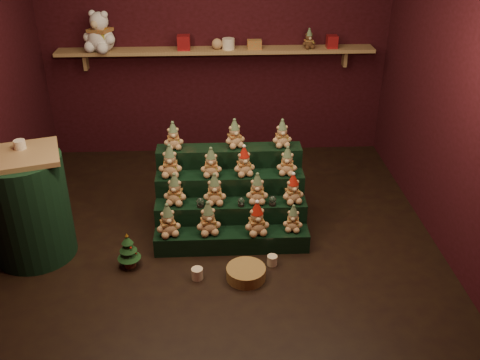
{
  "coord_description": "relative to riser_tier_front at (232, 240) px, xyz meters",
  "views": [
    {
      "loc": [
        -0.01,
        -4.17,
        2.89
      ],
      "look_at": [
        0.19,
        0.25,
        0.5
      ],
      "focal_mm": 40.0,
      "sensor_mm": 36.0,
      "label": 1
    }
  ],
  "objects": [
    {
      "name": "snow_globe_c",
      "position": [
        0.38,
        0.16,
        0.32
      ],
      "size": [
        0.07,
        0.07,
        0.09
      ],
      "color": "black",
      "rests_on": "riser_tier_midfront"
    },
    {
      "name": "teddy_14",
      "position": [
        0.51,
        0.67,
        0.76
      ],
      "size": [
        0.21,
        0.19,
        0.26
      ],
      "primitive_type": null,
      "rotation": [
        0.0,
        0.0,
        0.14
      ],
      "color": "tan",
      "rests_on": "riser_tier_back"
    },
    {
      "name": "riser_tier_back",
      "position": [
        0.0,
        0.66,
        0.27
      ],
      "size": [
        1.4,
        0.22,
        0.72
      ],
      "primitive_type": "cube",
      "color": "black",
      "rests_on": "ground"
    },
    {
      "name": "teddy_4",
      "position": [
        -0.51,
        0.24,
        0.42
      ],
      "size": [
        0.24,
        0.22,
        0.29
      ],
      "primitive_type": null,
      "rotation": [
        0.0,
        0.0,
        -0.17
      ],
      "color": "tan",
      "rests_on": "riser_tier_midfront"
    },
    {
      "name": "mini_christmas_tree",
      "position": [
        -0.9,
        -0.22,
        0.08
      ],
      "size": [
        0.2,
        0.2,
        0.34
      ],
      "rotation": [
        0.0,
        0.0,
        -0.1
      ],
      "color": "#4C291B",
      "rests_on": "ground"
    },
    {
      "name": "back_shelf",
      "position": [
        -0.1,
        2.03,
        1.2
      ],
      "size": [
        3.6,
        0.26,
        0.24
      ],
      "color": "#A28151",
      "rests_on": "ground"
    },
    {
      "name": "teddy_3",
      "position": [
        0.55,
        0.02,
        0.21
      ],
      "size": [
        0.2,
        0.19,
        0.25
      ],
      "primitive_type": null,
      "rotation": [
        0.0,
        0.0,
        -0.18
      ],
      "color": "tan",
      "rests_on": "riser_tier_front"
    },
    {
      "name": "teddy_0",
      "position": [
        -0.57,
        -0.0,
        0.24
      ],
      "size": [
        0.26,
        0.25,
        0.3
      ],
      "primitive_type": null,
      "rotation": [
        0.0,
        0.0,
        0.31
      ],
      "color": "tan",
      "rests_on": "riser_tier_front"
    },
    {
      "name": "ground",
      "position": [
        -0.1,
        0.15,
        -0.09
      ],
      "size": [
        4.0,
        4.0,
        0.0
      ],
      "primitive_type": "plane",
      "color": "black",
      "rests_on": "ground"
    },
    {
      "name": "mug_left",
      "position": [
        -0.31,
        -0.41,
        -0.04
      ],
      "size": [
        0.1,
        0.1,
        0.1
      ],
      "primitive_type": "cylinder",
      "color": "beige",
      "rests_on": "ground"
    },
    {
      "name": "teddy_11",
      "position": [
        0.54,
        0.43,
        0.58
      ],
      "size": [
        0.22,
        0.2,
        0.27
      ],
      "primitive_type": null,
      "rotation": [
        0.0,
        0.0,
        -0.17
      ],
      "color": "tan",
      "rests_on": "riser_tier_midback"
    },
    {
      "name": "back_wall",
      "position": [
        -0.1,
        2.2,
        1.31
      ],
      "size": [
        4.0,
        0.1,
        2.8
      ],
      "primitive_type": "cube",
      "color": "black",
      "rests_on": "ground"
    },
    {
      "name": "mug_right",
      "position": [
        0.35,
        -0.25,
        -0.05
      ],
      "size": [
        0.09,
        0.09,
        0.09
      ],
      "primitive_type": "cylinder",
      "color": "beige",
      "rests_on": "ground"
    },
    {
      "name": "teddy_1",
      "position": [
        -0.21,
        0.01,
        0.24
      ],
      "size": [
        0.25,
        0.24,
        0.31
      ],
      "primitive_type": null,
      "rotation": [
        0.0,
        0.0,
        0.19
      ],
      "color": "tan",
      "rests_on": "riser_tier_front"
    },
    {
      "name": "snow_globe_a",
      "position": [
        -0.28,
        0.16,
        0.32
      ],
      "size": [
        0.07,
        0.07,
        0.09
      ],
      "color": "black",
      "rests_on": "riser_tier_midfront"
    },
    {
      "name": "gift_tin_cream",
      "position": [
        0.04,
        2.0,
        1.29
      ],
      "size": [
        0.14,
        0.14,
        0.12
      ],
      "primitive_type": "cylinder",
      "color": "beige",
      "rests_on": "back_shelf"
    },
    {
      "name": "table_ornament",
      "position": [
        -1.76,
        0.12,
        0.94
      ],
      "size": [
        0.1,
        0.1,
        0.08
      ],
      "primitive_type": "cylinder",
      "color": "beige",
      "rests_on": "side_table"
    },
    {
      "name": "gift_tin_red_b",
      "position": [
        1.21,
        2.0,
        1.3
      ],
      "size": [
        0.12,
        0.12,
        0.14
      ],
      "primitive_type": "cube",
      "color": "maroon",
      "rests_on": "back_shelf"
    },
    {
      "name": "teddy_9",
      "position": [
        -0.17,
        0.43,
        0.59
      ],
      "size": [
        0.2,
        0.19,
        0.28
      ],
      "primitive_type": null,
      "rotation": [
        0.0,
        0.0,
        -0.04
      ],
      "color": "tan",
      "rests_on": "riser_tier_midback"
    },
    {
      "name": "white_bear",
      "position": [
        -1.37,
        1.99,
        1.51
      ],
      "size": [
        0.5,
        0.48,
        0.55
      ],
      "primitive_type": null,
      "rotation": [
        0.0,
        0.0,
        -0.41
      ],
      "color": "white",
      "rests_on": "back_shelf"
    },
    {
      "name": "teddy_13",
      "position": [
        0.05,
        0.68,
        0.77
      ],
      "size": [
        0.24,
        0.23,
        0.27
      ],
      "primitive_type": null,
      "rotation": [
        0.0,
        0.0,
        0.35
      ],
      "color": "tan",
      "rests_on": "riser_tier_back"
    },
    {
      "name": "front_wall",
      "position": [
        -0.1,
        -1.9,
        1.31
      ],
      "size": [
        4.0,
        0.1,
        2.8
      ],
      "primitive_type": "cube",
      "color": "black",
      "rests_on": "ground"
    },
    {
      "name": "brown_bear",
      "position": [
        0.95,
        1.99,
        1.34
      ],
      "size": [
        0.18,
        0.17,
        0.22
      ],
      "primitive_type": null,
      "rotation": [
        0.0,
        0.0,
        0.23
      ],
      "color": "#4D2F19",
      "rests_on": "back_shelf"
    },
    {
      "name": "teddy_7",
      "position": [
        0.57,
        0.21,
        0.41
      ],
      "size": [
        0.24,
        0.22,
        0.28
      ],
      "primitive_type": null,
      "rotation": [
        0.0,
        0.0,
        0.23
      ],
      "color": "tan",
      "rests_on": "riser_tier_midfront"
    },
    {
      "name": "scarf_gift_box",
      "position": [
        0.33,
        2.0,
        1.28
      ],
      "size": [
        0.16,
        0.1,
        0.1
      ],
      "primitive_type": "cube",
      "color": "#CF4D1D",
      "rests_on": "back_shelf"
    },
    {
      "name": "wicker_basket",
      "position": [
        0.1,
        -0.43,
        -0.04
      ],
      "size": [
        0.37,
        0.37,
        0.1
      ],
      "primitive_type": "cylinder",
      "rotation": [
        0.0,
        0.0,
        0.1
      ],
      "color": "olive",
      "rests_on": "ground"
    },
    {
      "name": "teddy_10",
      "position": [
        0.13,
        0.43,
        0.59
      ],
      "size": [
        0.24,
        0.22,
        0.28
      ],
      "primitive_type": null,
      "rotation": [
        0.0,
        0.0,
        0.23
      ],
      "color": "tan",
      "rests_on": "riser_tier_midback"
    },
    {
      "name": "side_table",
      "position": [
        -1.76,
        0.02,
        0.4
      ],
      "size": [
        0.78,
        0.71,
        1.0
      ],
      "rotation": [
        0.0,
        0.0,
        0.3
      ],
      "color": "#A28151",
      "rests_on": "ground"
    },
    {
      "name": "gift_tin_red_a",
      "position": [
        -0.46,
        2.0,
        1.31
      ],
      "size": [
        0.14,
        0.14,
        0.16
      ],
      "primitive_type": "cube",
      "color": "maroon",
      "rests_on": "back_shelf"
    },
    {
      "name": "right_wall",
      "position": [
        1.95,
        0.15,
        1.31
      ],
      "size": [
        0.1,
        4.0,
        2.8
      ],
      "primitive_type": "cube",
      "color": "black",
      "rests_on": "ground"
    },
    {
      "name": "shelf_plush_ball",
      "position": [
        -0.09,
        2.0,
        1.29
      ],
      "size": [
        0.12,
        0.12,
        0.12
      ],
      "primitive_type": "sphere",
      "color": "tan",
      "rests_on": "back_shelf"
    },
    {
      "name": "teddy_12",
      "position": [
        -0.53,
        0.66,
        0.76
      ],
      "size": [
        0.21,
        0.19,
        0.26
      ],
      "primitive_type": null,
      "rotation": [
        0.0,
        0.0,
        0.14
      ],
      "color": "tan",
      "rests_on": "riser_tier_back"
    },
    {
      "name": "teddy_5",
      "position": [
        -0.15,
        0.22,
        0.42
      ],
      "size": [
        0.21,
        0.19,
        0.29
      ],
      "primitive_type": null,
      "rotation": [
        0.0,
        0.0,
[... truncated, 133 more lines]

